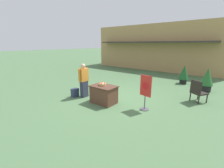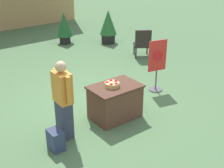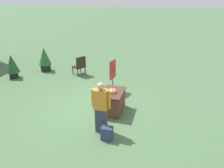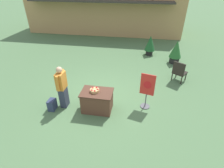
# 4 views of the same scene
# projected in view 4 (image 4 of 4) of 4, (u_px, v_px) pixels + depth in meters

# --- Properties ---
(ground_plane) EXTENTS (120.00, 120.00, 0.00)m
(ground_plane) POSITION_uv_depth(u_px,v_px,m) (102.00, 97.00, 7.26)
(ground_plane) COLOR #4C7047
(storefront_building) EXTENTS (12.78, 4.61, 4.38)m
(storefront_building) POSITION_uv_depth(u_px,v_px,m) (105.00, 4.00, 14.94)
(storefront_building) COLOR tan
(storefront_building) RESTS_ON ground_plane
(display_table) EXTENTS (1.13, 0.78, 0.79)m
(display_table) POSITION_uv_depth(u_px,v_px,m) (97.00, 101.00, 6.41)
(display_table) COLOR brown
(display_table) RESTS_ON ground_plane
(apple_basket) EXTENTS (0.32, 0.32, 0.13)m
(apple_basket) POSITION_uv_depth(u_px,v_px,m) (95.00, 90.00, 6.20)
(apple_basket) COLOR tan
(apple_basket) RESTS_ON display_table
(person_visitor) EXTENTS (0.26, 0.61, 1.66)m
(person_visitor) POSITION_uv_depth(u_px,v_px,m) (62.00, 87.00, 6.37)
(person_visitor) COLOR #33384C
(person_visitor) RESTS_ON ground_plane
(backpack) EXTENTS (0.24, 0.34, 0.42)m
(backpack) POSITION_uv_depth(u_px,v_px,m) (52.00, 105.00, 6.52)
(backpack) COLOR #2D3856
(backpack) RESTS_ON ground_plane
(poster_board) EXTENTS (0.52, 0.36, 1.41)m
(poster_board) POSITION_uv_depth(u_px,v_px,m) (147.00, 90.00, 6.36)
(poster_board) COLOR #4C4C51
(poster_board) RESTS_ON ground_plane
(patio_chair) EXTENTS (0.76, 0.76, 1.01)m
(patio_chair) POSITION_uv_depth(u_px,v_px,m) (179.00, 71.00, 8.09)
(patio_chair) COLOR #28231E
(patio_chair) RESTS_ON ground_plane
(potted_plant_far_right) EXTENTS (0.65, 0.65, 1.22)m
(potted_plant_far_right) POSITION_uv_depth(u_px,v_px,m) (150.00, 44.00, 10.81)
(potted_plant_far_right) COLOR black
(potted_plant_far_right) RESTS_ON ground_plane
(potted_plant_near_right) EXTENTS (0.67, 0.67, 1.31)m
(potted_plant_near_right) POSITION_uv_depth(u_px,v_px,m) (176.00, 51.00, 9.76)
(potted_plant_near_right) COLOR black
(potted_plant_near_right) RESTS_ON ground_plane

